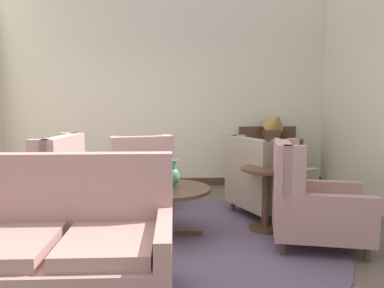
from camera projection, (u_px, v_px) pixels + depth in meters
name	position (u px, v px, depth m)	size (l,w,h in m)	color
ground	(167.00, 254.00, 3.61)	(8.44, 8.44, 0.00)	brown
wall_back	(166.00, 87.00, 6.41)	(5.66, 0.08, 3.37)	beige
baseboard_back	(167.00, 182.00, 6.54)	(5.50, 0.03, 0.12)	#4C3323
area_rug	(167.00, 242.00, 3.91)	(3.57, 3.57, 0.01)	#5B4C60
coffee_table	(169.00, 196.00, 4.05)	(0.90, 0.90, 0.53)	#4C3323
porcelain_vase	(173.00, 175.00, 4.05)	(0.15, 0.15, 0.30)	#4C7A66
settee	(62.00, 246.00, 2.73)	(1.60, 0.93, 1.05)	tan
armchair_beside_settee	(139.00, 177.00, 5.11)	(0.98, 1.06, 1.01)	tan
armchair_back_corner	(265.00, 183.00, 4.79)	(1.09, 1.08, 1.00)	gray
armchair_near_window	(40.00, 198.00, 3.93)	(1.00, 0.92, 1.10)	tan
armchair_near_sideboard	(310.00, 204.00, 3.77)	(1.05, 0.92, 1.05)	tan
side_table	(266.00, 192.00, 4.24)	(0.58, 0.58, 0.71)	#4C3323
sideboard	(270.00, 159.00, 6.36)	(0.98, 0.41, 1.01)	#4C3323
gramophone	(275.00, 123.00, 6.21)	(0.37, 0.47, 0.52)	#4C3323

